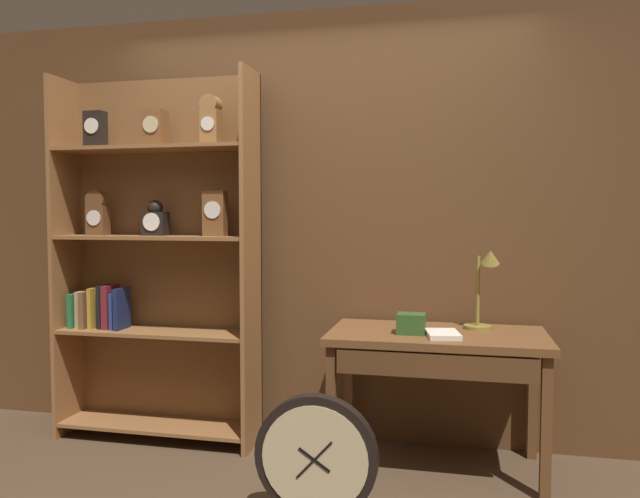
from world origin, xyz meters
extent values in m
cube|color=brown|center=(0.00, 1.35, 1.30)|extent=(4.80, 0.05, 2.60)
cube|color=brown|center=(-1.57, 1.04, 1.10)|extent=(0.02, 0.32, 2.20)
cube|color=brown|center=(-0.36, 1.04, 1.10)|extent=(0.03, 0.32, 2.20)
cube|color=brown|center=(-0.96, 1.19, 1.10)|extent=(1.24, 0.01, 2.20)
cube|color=brown|center=(-0.96, 1.04, 0.09)|extent=(1.19, 0.30, 0.02)
cube|color=brown|center=(-0.96, 1.04, 0.66)|extent=(1.19, 0.30, 0.02)
cube|color=brown|center=(-0.96, 1.04, 1.23)|extent=(1.19, 0.30, 0.02)
cube|color=brown|center=(-0.96, 1.04, 1.76)|extent=(1.19, 0.30, 0.02)
cube|color=black|center=(-1.33, 1.02, 1.88)|extent=(0.12, 0.08, 0.22)
cylinder|color=silver|center=(-1.33, 0.98, 1.90)|extent=(0.09, 0.01, 0.09)
cube|color=brown|center=(-1.35, 1.05, 1.34)|extent=(0.12, 0.08, 0.18)
cylinder|color=brown|center=(-1.35, 1.05, 1.46)|extent=(0.12, 0.08, 0.12)
cylinder|color=silver|center=(-1.35, 1.00, 1.35)|extent=(0.09, 0.01, 0.09)
cube|color=brown|center=(-0.95, 1.04, 1.88)|extent=(0.13, 0.11, 0.21)
cylinder|color=#C6B78C|center=(-0.95, 0.98, 1.90)|extent=(0.10, 0.01, 0.10)
cube|color=black|center=(-0.97, 1.06, 1.31)|extent=(0.14, 0.10, 0.14)
sphere|color=black|center=(-0.97, 1.06, 1.41)|extent=(0.09, 0.09, 0.09)
cylinder|color=white|center=(-0.97, 1.01, 1.33)|extent=(0.11, 0.01, 0.11)
cube|color=olive|center=(-0.59, 1.04, 1.87)|extent=(0.10, 0.10, 0.20)
cylinder|color=olive|center=(-0.59, 1.04, 2.01)|extent=(0.10, 0.10, 0.10)
cylinder|color=silver|center=(-0.59, 0.98, 1.89)|extent=(0.08, 0.01, 0.08)
cube|color=brown|center=(-0.58, 1.04, 1.38)|extent=(0.13, 0.07, 0.26)
cylinder|color=silver|center=(-0.58, 1.00, 1.40)|extent=(0.10, 0.01, 0.10)
cube|color=#236638|center=(-1.50, 1.04, 0.78)|extent=(0.03, 0.16, 0.21)
cube|color=tan|center=(-1.46, 1.06, 0.78)|extent=(0.04, 0.16, 0.22)
cube|color=brown|center=(-1.42, 1.02, 0.78)|extent=(0.03, 0.14, 0.23)
cube|color=#B78C2D|center=(-1.37, 1.02, 0.80)|extent=(0.02, 0.12, 0.25)
cube|color=black|center=(-1.32, 1.05, 0.80)|extent=(0.02, 0.14, 0.26)
cube|color=maroon|center=(-1.27, 1.05, 0.80)|extent=(0.04, 0.15, 0.26)
cube|color=navy|center=(-1.22, 1.05, 0.78)|extent=(0.02, 0.16, 0.22)
cube|color=#19234C|center=(-1.18, 1.03, 0.80)|extent=(0.03, 0.16, 0.25)
cube|color=brown|center=(0.71, 0.98, 0.72)|extent=(1.14, 0.62, 0.04)
cube|color=brown|center=(0.19, 0.71, 0.35)|extent=(0.05, 0.05, 0.70)
cube|color=brown|center=(1.23, 0.71, 0.35)|extent=(0.05, 0.05, 0.70)
cube|color=brown|center=(0.19, 1.24, 0.35)|extent=(0.05, 0.05, 0.70)
cube|color=brown|center=(1.23, 1.24, 0.35)|extent=(0.05, 0.05, 0.70)
cube|color=#55351C|center=(0.71, 0.68, 0.63)|extent=(0.97, 0.03, 0.12)
cylinder|color=olive|center=(0.92, 1.12, 0.75)|extent=(0.15, 0.15, 0.02)
cylinder|color=olive|center=(0.92, 1.12, 0.95)|extent=(0.02, 0.02, 0.38)
cone|color=olive|center=(0.98, 1.07, 1.14)|extent=(0.10, 0.12, 0.11)
cube|color=#2D5123|center=(0.58, 0.91, 0.80)|extent=(0.15, 0.12, 0.11)
cube|color=silver|center=(0.74, 0.86, 0.76)|extent=(0.20, 0.25, 0.02)
cylinder|color=black|center=(0.22, 0.24, 0.31)|extent=(0.55, 0.06, 0.55)
cylinder|color=#C6B78C|center=(0.22, 0.20, 0.31)|extent=(0.47, 0.01, 0.47)
cube|color=black|center=(0.22, 0.20, 0.31)|extent=(0.14, 0.01, 0.10)
cube|color=black|center=(0.22, 0.20, 0.31)|extent=(0.16, 0.01, 0.18)
camera|label=1|loc=(0.80, -2.29, 1.37)|focal=34.12mm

